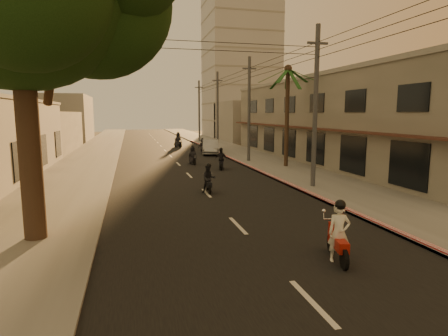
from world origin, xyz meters
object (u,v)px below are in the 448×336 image
Objects in this scene: scooter_far_b at (202,146)px; scooter_far_c at (178,140)px; scooter_mid_b at (221,160)px; palm_tree at (288,75)px; scooter_far_a at (193,156)px; scooter_mid_a at (209,179)px; parked_car at (211,147)px; scooter_red at (339,234)px.

scooter_far_b is 0.83× the size of scooter_far_c.
scooter_far_c is at bearing 105.05° from scooter_mid_b.
scooter_far_c is at bearing 107.24° from palm_tree.
scooter_far_a is at bearing -105.91° from scooter_far_b.
palm_tree is 4.24× the size of scooter_far_c.
scooter_mid_b is at bearing 178.19° from palm_tree.
parked_car is at bearing 83.08° from scooter_mid_a.
scooter_mid_b is 0.34× the size of parked_car.
scooter_far_b is (1.99, 31.15, -0.09)m from scooter_red.
scooter_mid_a reaches higher than scooter_far_a.
scooter_mid_a is at bearing -135.03° from palm_tree.
palm_tree is at bearing -34.95° from scooter_far_a.
scooter_red is 1.08× the size of scooter_mid_b.
scooter_far_a is (-6.86, 3.48, -6.42)m from palm_tree.
scooter_far_b is 6.61m from scooter_far_c.
parked_car is at bearing -93.98° from scooter_far_c.
scooter_mid_b is 0.87× the size of scooter_far_c.
scooter_far_b is (3.67, 21.00, -0.02)m from scooter_mid_a.
palm_tree is 12.80m from scooter_mid_a.
scooter_far_c is (-2.31, 8.64, 0.11)m from parked_car.
scooter_far_b is at bearing -92.44° from scooter_far_c.
scooter_red is 31.21m from scooter_far_b.
scooter_far_b reaches higher than parked_car.
scooter_mid_a is (-1.68, 10.15, -0.08)m from scooter_red.
scooter_mid_b is at bearing 77.32° from scooter_mid_a.
scooter_far_a is 8.01m from parked_car.
scooter_far_c is at bearing 91.69° from scooter_mid_a.
parked_car is at bearing 94.72° from scooter_mid_b.
scooter_red is 1.12× the size of scooter_far_a.
scooter_red is at bearing -109.11° from scooter_far_c.
palm_tree reaches higher than scooter_mid_b.
scooter_far_c reaches higher than scooter_mid_a.
scooter_red is 0.37× the size of parked_car.
scooter_far_c is at bearing 116.33° from parked_car.
scooter_red is at bearing -80.36° from scooter_mid_b.
scooter_mid_b is (-5.22, 0.17, -6.39)m from palm_tree.
scooter_red is 10.29m from scooter_mid_a.
palm_tree is at bearing 10.79° from scooter_mid_b.
scooter_far_b is at bearing 100.51° from scooter_red.
palm_tree is 15.24m from scooter_far_b.
scooter_mid_a is (-7.84, -7.83, -6.42)m from palm_tree.
scooter_far_a is 0.33× the size of parked_car.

